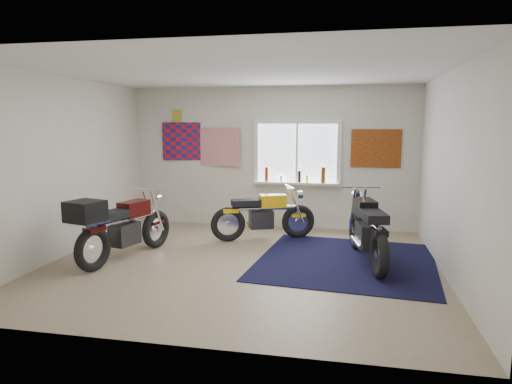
% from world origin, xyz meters
% --- Properties ---
extents(ground, '(5.50, 5.50, 0.00)m').
position_xyz_m(ground, '(0.00, 0.00, 0.00)').
color(ground, '#9E896B').
rests_on(ground, ground).
extents(room_shell, '(5.50, 5.50, 5.50)m').
position_xyz_m(room_shell, '(0.00, 0.00, 1.64)').
color(room_shell, white).
rests_on(room_shell, ground).
extents(navy_rug, '(2.74, 2.83, 0.01)m').
position_xyz_m(navy_rug, '(1.46, 0.42, 0.01)').
color(navy_rug, black).
rests_on(navy_rug, ground).
extents(window_assembly, '(1.66, 0.17, 1.26)m').
position_xyz_m(window_assembly, '(0.50, 2.47, 1.37)').
color(window_assembly, white).
rests_on(window_assembly, room_shell).
extents(oil_bottles, '(1.16, 0.09, 0.30)m').
position_xyz_m(oil_bottles, '(0.58, 2.40, 1.03)').
color(oil_bottles, maroon).
rests_on(oil_bottles, window_assembly).
extents(flag_display, '(1.60, 0.10, 1.17)m').
position_xyz_m(flag_display, '(-1.90, 2.48, 2.15)').
color(flag_display, red).
rests_on(flag_display, room_shell).
extents(triumph_poster, '(0.90, 0.03, 0.70)m').
position_xyz_m(triumph_poster, '(1.95, 2.48, 1.55)').
color(triumph_poster, '#A54C14').
rests_on(triumph_poster, room_shell).
extents(yellow_triumph, '(1.74, 0.86, 0.93)m').
position_xyz_m(yellow_triumph, '(0.04, 1.45, 0.41)').
color(yellow_triumph, black).
rests_on(yellow_triumph, ground).
extents(black_chrome_bike, '(0.67, 2.05, 1.06)m').
position_xyz_m(black_chrome_bike, '(1.75, 0.44, 0.46)').
color(black_chrome_bike, black).
rests_on(black_chrome_bike, navy_rug).
extents(maroon_tourer, '(0.89, 1.96, 1.00)m').
position_xyz_m(maroon_tourer, '(-1.79, -0.21, 0.52)').
color(maroon_tourer, black).
rests_on(maroon_tourer, ground).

